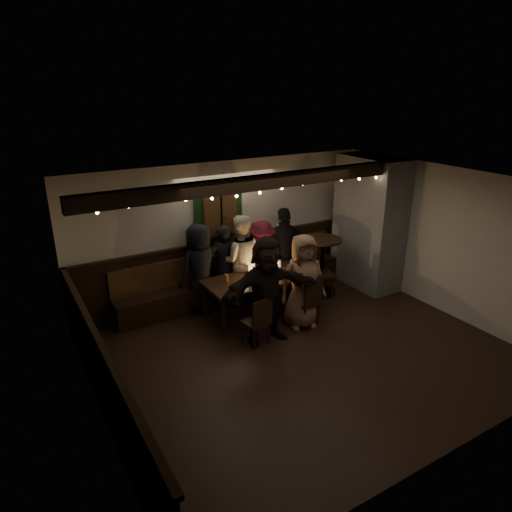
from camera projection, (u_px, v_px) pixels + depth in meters
room at (307, 248)px, 8.31m from camera, size 6.02×5.01×2.62m
dining_table at (262, 280)px, 7.98m from camera, size 2.03×0.87×0.88m
chair_near_left at (259, 319)px, 7.07m from camera, size 0.42×0.42×0.82m
chair_near_right at (309, 298)px, 7.63m from camera, size 0.48×0.48×0.91m
chair_end at (316, 269)px, 8.65m from camera, size 0.57×0.57×1.03m
high_top at (322, 259)px, 8.81m from camera, size 0.71×0.71×1.13m
person_a at (200, 268)px, 8.10m from camera, size 0.90×0.69×1.63m
person_b at (224, 266)px, 8.31m from camera, size 0.64×0.50×1.55m
person_c at (240, 260)px, 8.38m from camera, size 1.01×0.91×1.70m
person_d at (261, 259)px, 8.71m from camera, size 1.00×0.62×1.50m
person_e at (284, 250)px, 8.86m from camera, size 1.07×0.64×1.70m
person_f at (267, 290)px, 7.10m from camera, size 1.65×0.63×1.75m
person_g at (303, 282)px, 7.55m from camera, size 0.89×0.68×1.63m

